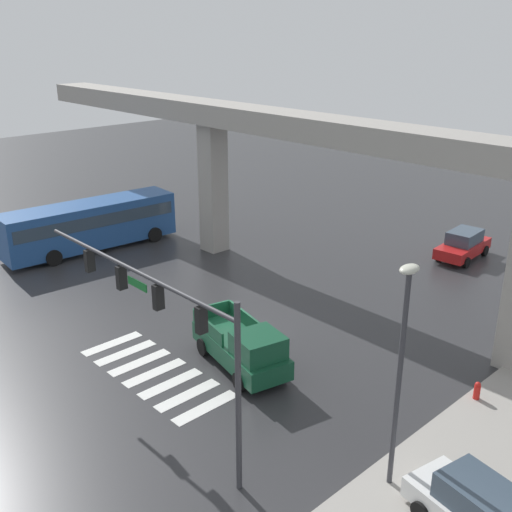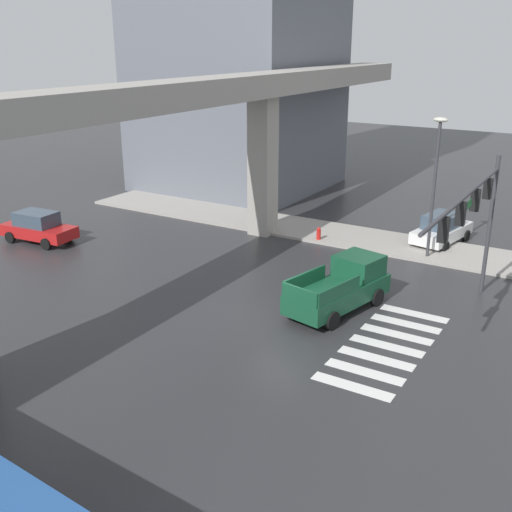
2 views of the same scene
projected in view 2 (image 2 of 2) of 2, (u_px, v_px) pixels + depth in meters
name	position (u px, v px, depth m)	size (l,w,h in m)	color
ground_plane	(279.00, 318.00, 24.96)	(120.00, 120.00, 0.00)	#2D2D30
crosswalk_stripes	(387.00, 346.00, 22.72)	(7.15, 2.80, 0.01)	silver
elevated_overpass	(146.00, 115.00, 25.55)	(53.63, 2.35, 9.07)	#9E9991
sidewalk_east	(346.00, 236.00, 35.17)	(4.00, 36.00, 0.15)	#9E9991
pickup_truck	(342.00, 287.00, 25.59)	(5.39, 2.95, 2.08)	#14472D
sedan_red	(38.00, 227.00, 34.16)	(2.24, 4.43, 1.72)	red
sedan_white	(442.00, 229.00, 33.85)	(4.55, 2.53, 1.72)	silver
traffic_signal_mast	(475.00, 210.00, 23.14)	(10.89, 0.32, 6.20)	#38383D
street_lamp_near_corner	(435.00, 172.00, 30.24)	(0.44, 0.70, 7.24)	#38383D
fire_hydrant	(319.00, 235.00, 34.26)	(0.24, 0.24, 0.85)	red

